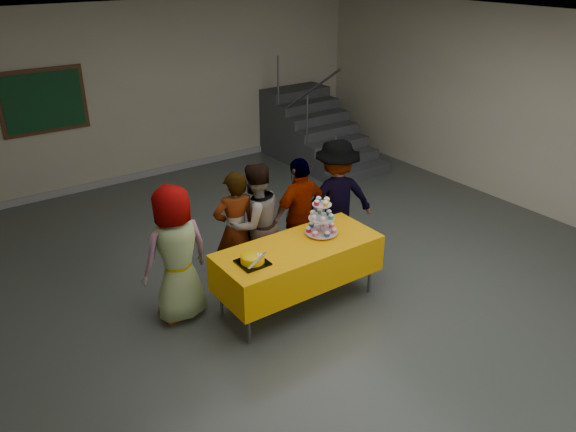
{
  "coord_description": "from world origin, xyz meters",
  "views": [
    {
      "loc": [
        -3.76,
        -4.24,
        3.72
      ],
      "look_at": [
        -0.53,
        0.35,
        1.05
      ],
      "focal_mm": 35.0,
      "sensor_mm": 36.0,
      "label": 1
    }
  ],
  "objects_px": {
    "cupcake_stand": "(321,220)",
    "bear_cake": "(252,258)",
    "schoolchild_a": "(176,254)",
    "schoolchild_e": "(336,199)",
    "schoolchild_b": "(236,230)",
    "schoolchild_d": "(301,215)",
    "bake_table": "(298,262)",
    "schoolchild_c": "(255,223)",
    "staircase": "(312,133)",
    "noticeboard": "(43,101)"
  },
  "relations": [
    {
      "from": "schoolchild_c",
      "to": "staircase",
      "type": "distance_m",
      "value": 4.62
    },
    {
      "from": "cupcake_stand",
      "to": "staircase",
      "type": "relative_size",
      "value": 0.19
    },
    {
      "from": "cupcake_stand",
      "to": "schoolchild_b",
      "type": "bearing_deg",
      "value": 134.42
    },
    {
      "from": "bear_cake",
      "to": "schoolchild_d",
      "type": "height_order",
      "value": "schoolchild_d"
    },
    {
      "from": "schoolchild_e",
      "to": "staircase",
      "type": "bearing_deg",
      "value": -105.3
    },
    {
      "from": "staircase",
      "to": "noticeboard",
      "type": "xyz_separation_m",
      "value": [
        -4.61,
        0.84,
        1.11
      ]
    },
    {
      "from": "bake_table",
      "to": "schoolchild_b",
      "type": "relative_size",
      "value": 1.29
    },
    {
      "from": "cupcake_stand",
      "to": "schoolchild_d",
      "type": "xyz_separation_m",
      "value": [
        0.14,
        0.59,
        -0.2
      ]
    },
    {
      "from": "bake_table",
      "to": "schoolchild_c",
      "type": "height_order",
      "value": "schoolchild_c"
    },
    {
      "from": "cupcake_stand",
      "to": "bear_cake",
      "type": "distance_m",
      "value": 1.01
    },
    {
      "from": "schoolchild_c",
      "to": "noticeboard",
      "type": "height_order",
      "value": "noticeboard"
    },
    {
      "from": "noticeboard",
      "to": "staircase",
      "type": "bearing_deg",
      "value": -10.27
    },
    {
      "from": "bake_table",
      "to": "schoolchild_a",
      "type": "relative_size",
      "value": 1.2
    },
    {
      "from": "schoolchild_d",
      "to": "schoolchild_b",
      "type": "bearing_deg",
      "value": -13.21
    },
    {
      "from": "schoolchild_a",
      "to": "schoolchild_b",
      "type": "distance_m",
      "value": 0.89
    },
    {
      "from": "schoolchild_d",
      "to": "staircase",
      "type": "bearing_deg",
      "value": -133.58
    },
    {
      "from": "bear_cake",
      "to": "schoolchild_b",
      "type": "bearing_deg",
      "value": 71.11
    },
    {
      "from": "staircase",
      "to": "schoolchild_c",
      "type": "bearing_deg",
      "value": -135.86
    },
    {
      "from": "cupcake_stand",
      "to": "schoolchild_a",
      "type": "height_order",
      "value": "schoolchild_a"
    },
    {
      "from": "bake_table",
      "to": "schoolchild_e",
      "type": "height_order",
      "value": "schoolchild_e"
    },
    {
      "from": "schoolchild_a",
      "to": "cupcake_stand",
      "type": "bearing_deg",
      "value": 157.25
    },
    {
      "from": "schoolchild_a",
      "to": "schoolchild_d",
      "type": "height_order",
      "value": "schoolchild_a"
    },
    {
      "from": "noticeboard",
      "to": "bear_cake",
      "type": "bearing_deg",
      "value": -81.07
    },
    {
      "from": "cupcake_stand",
      "to": "bear_cake",
      "type": "xyz_separation_m",
      "value": [
        -1.0,
        -0.12,
        -0.12
      ]
    },
    {
      "from": "bake_table",
      "to": "schoolchild_c",
      "type": "bearing_deg",
      "value": 96.3
    },
    {
      "from": "schoolchild_a",
      "to": "schoolchild_c",
      "type": "height_order",
      "value": "schoolchild_a"
    },
    {
      "from": "schoolchild_c",
      "to": "schoolchild_d",
      "type": "distance_m",
      "value": 0.61
    },
    {
      "from": "schoolchild_a",
      "to": "staircase",
      "type": "bearing_deg",
      "value": -147.47
    },
    {
      "from": "schoolchild_b",
      "to": "schoolchild_d",
      "type": "distance_m",
      "value": 0.87
    },
    {
      "from": "schoolchild_b",
      "to": "cupcake_stand",
      "type": "bearing_deg",
      "value": 145.95
    },
    {
      "from": "bear_cake",
      "to": "schoolchild_a",
      "type": "xyz_separation_m",
      "value": [
        -0.57,
        0.62,
        -0.05
      ]
    },
    {
      "from": "schoolchild_c",
      "to": "cupcake_stand",
      "type": "bearing_deg",
      "value": 121.78
    },
    {
      "from": "bear_cake",
      "to": "schoolchild_a",
      "type": "relative_size",
      "value": 0.23
    },
    {
      "from": "noticeboard",
      "to": "schoolchild_e",
      "type": "bearing_deg",
      "value": -58.82
    },
    {
      "from": "cupcake_stand",
      "to": "bear_cake",
      "type": "relative_size",
      "value": 1.24
    },
    {
      "from": "bake_table",
      "to": "schoolchild_c",
      "type": "relative_size",
      "value": 1.24
    },
    {
      "from": "schoolchild_d",
      "to": "bear_cake",
      "type": "bearing_deg",
      "value": 27.48
    },
    {
      "from": "bear_cake",
      "to": "schoolchild_b",
      "type": "relative_size",
      "value": 0.25
    },
    {
      "from": "bake_table",
      "to": "schoolchild_b",
      "type": "height_order",
      "value": "schoolchild_b"
    },
    {
      "from": "schoolchild_d",
      "to": "schoolchild_e",
      "type": "distance_m",
      "value": 0.59
    },
    {
      "from": "bear_cake",
      "to": "schoolchild_b",
      "type": "distance_m",
      "value": 0.9
    },
    {
      "from": "bake_table",
      "to": "noticeboard",
      "type": "height_order",
      "value": "noticeboard"
    },
    {
      "from": "bear_cake",
      "to": "noticeboard",
      "type": "relative_size",
      "value": 0.28
    },
    {
      "from": "cupcake_stand",
      "to": "schoolchild_d",
      "type": "relative_size",
      "value": 0.3
    },
    {
      "from": "schoolchild_a",
      "to": "schoolchild_e",
      "type": "xyz_separation_m",
      "value": [
        2.31,
        0.11,
        0.02
      ]
    },
    {
      "from": "schoolchild_c",
      "to": "noticeboard",
      "type": "distance_m",
      "value": 4.34
    },
    {
      "from": "bear_cake",
      "to": "schoolchild_e",
      "type": "bearing_deg",
      "value": 23.03
    },
    {
      "from": "schoolchild_b",
      "to": "schoolchild_c",
      "type": "xyz_separation_m",
      "value": [
        0.25,
        -0.04,
        0.03
      ]
    },
    {
      "from": "cupcake_stand",
      "to": "schoolchild_b",
      "type": "distance_m",
      "value": 1.04
    },
    {
      "from": "bake_table",
      "to": "schoolchild_c",
      "type": "xyz_separation_m",
      "value": [
        -0.08,
        0.76,
        0.2
      ]
    }
  ]
}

